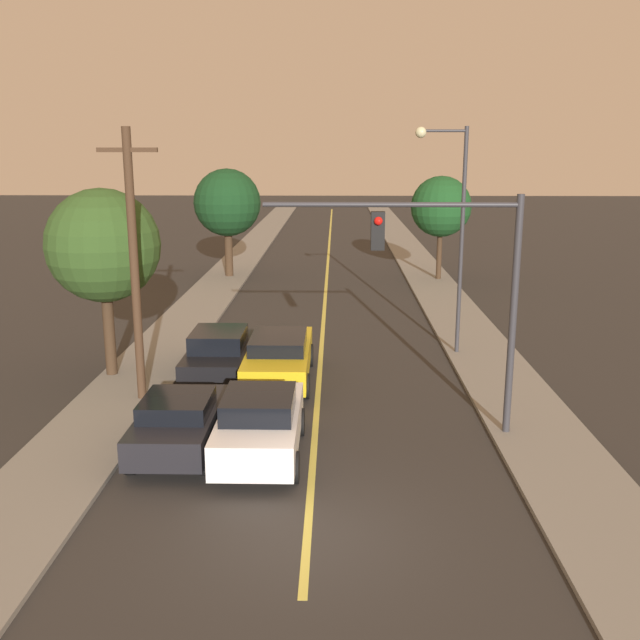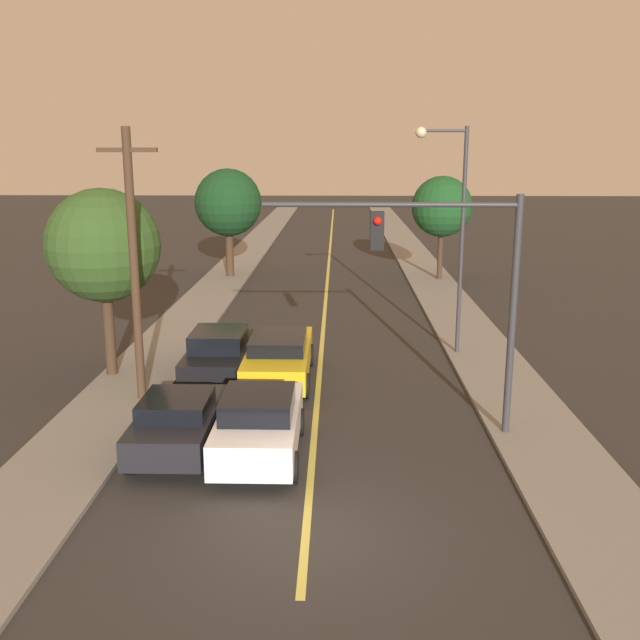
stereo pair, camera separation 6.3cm
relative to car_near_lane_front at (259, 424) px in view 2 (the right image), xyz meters
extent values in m
plane|color=#2D2B28|center=(1.23, -3.43, -0.83)|extent=(200.00, 200.00, 0.00)
cube|color=#2D2B28|center=(1.23, 32.57, -0.82)|extent=(8.77, 80.00, 0.01)
cube|color=#D1C14C|center=(1.23, 32.57, -0.82)|extent=(0.16, 76.00, 0.00)
cube|color=gray|center=(-4.41, 32.57, -0.77)|extent=(2.50, 80.00, 0.12)
cube|color=gray|center=(6.86, 32.57, -0.77)|extent=(2.50, 80.00, 0.12)
cube|color=white|center=(0.00, 0.03, -0.10)|extent=(1.80, 4.20, 0.78)
cube|color=black|center=(0.00, -0.14, 0.53)|extent=(1.59, 1.89, 0.48)
cylinder|color=black|center=(-0.86, 1.33, -0.48)|extent=(0.22, 0.69, 0.69)
cylinder|color=black|center=(0.86, 1.33, -0.48)|extent=(0.22, 0.69, 0.69)
cylinder|color=black|center=(-0.86, -1.27, -0.48)|extent=(0.22, 0.69, 0.69)
cylinder|color=black|center=(0.86, -1.27, -0.48)|extent=(0.22, 0.69, 0.69)
cube|color=gold|center=(0.00, 5.62, -0.09)|extent=(1.86, 5.11, 0.73)
cube|color=black|center=(0.00, 5.41, 0.48)|extent=(1.64, 2.30, 0.41)
cylinder|color=black|center=(-0.89, 7.20, -0.46)|extent=(0.22, 0.74, 0.74)
cylinder|color=black|center=(0.89, 7.20, -0.46)|extent=(0.22, 0.74, 0.74)
cylinder|color=black|center=(-0.89, 4.04, -0.46)|extent=(0.22, 0.74, 0.74)
cylinder|color=black|center=(0.89, 4.04, -0.46)|extent=(0.22, 0.74, 0.74)
cube|color=black|center=(-1.93, 0.26, -0.14)|extent=(1.76, 3.88, 0.68)
cube|color=black|center=(-1.93, 0.11, 0.40)|extent=(1.55, 1.74, 0.40)
cylinder|color=black|center=(-2.76, 1.47, -0.48)|extent=(0.22, 0.70, 0.70)
cylinder|color=black|center=(-1.10, 1.47, -0.48)|extent=(0.22, 0.70, 0.70)
cylinder|color=black|center=(-2.76, -0.94, -0.48)|extent=(0.22, 0.70, 0.70)
cylinder|color=black|center=(-1.10, -0.94, -0.48)|extent=(0.22, 0.70, 0.70)
cube|color=black|center=(-1.93, 6.26, -0.20)|extent=(1.85, 4.47, 0.58)
cube|color=black|center=(-1.93, 6.09, 0.37)|extent=(1.62, 2.01, 0.56)
cylinder|color=black|center=(-2.81, 7.65, -0.49)|extent=(0.22, 0.69, 0.69)
cylinder|color=black|center=(-1.05, 7.65, -0.49)|extent=(0.22, 0.69, 0.69)
cylinder|color=black|center=(-2.81, 4.88, -0.49)|extent=(0.22, 0.69, 0.69)
cylinder|color=black|center=(-1.05, 4.88, -0.49)|extent=(0.22, 0.69, 0.69)
cylinder|color=#333338|center=(6.01, 1.42, 2.22)|extent=(0.18, 0.18, 5.86)
cylinder|color=#333338|center=(3.01, 1.42, 4.90)|extent=(6.00, 0.12, 0.12)
cube|color=black|center=(2.71, 1.42, 4.29)|extent=(0.32, 0.28, 0.90)
sphere|color=red|center=(2.71, 1.24, 4.54)|extent=(0.20, 0.20, 0.20)
cylinder|color=#333338|center=(5.96, 8.63, 3.09)|extent=(0.14, 0.14, 7.61)
cylinder|color=#333338|center=(5.22, 8.63, 6.75)|extent=(1.49, 0.09, 0.09)
sphere|color=beige|center=(4.48, 8.63, 6.70)|extent=(0.36, 0.36, 0.36)
cylinder|color=#422D1E|center=(-3.76, 3.68, 3.02)|extent=(0.24, 0.24, 7.46)
cube|color=#422D1E|center=(-3.76, 3.68, 6.15)|extent=(1.60, 0.12, 0.12)
cylinder|color=#3D2B1C|center=(-5.29, 5.87, 0.72)|extent=(0.34, 0.34, 2.85)
sphere|color=#2D4C1E|center=(-5.29, 5.87, 3.34)|extent=(3.43, 3.43, 3.43)
cylinder|color=#3D2B1C|center=(-4.21, 23.78, 0.67)|extent=(0.44, 0.44, 2.76)
sphere|color=#143819|center=(-4.21, 23.78, 3.34)|extent=(3.66, 3.66, 3.66)
cylinder|color=#3D2B1C|center=(7.33, 23.09, 0.68)|extent=(0.28, 0.28, 2.77)
sphere|color=#19471E|center=(7.33, 23.09, 3.19)|extent=(3.23, 3.23, 3.23)
camera|label=1|loc=(1.73, -15.38, 6.16)|focal=40.00mm
camera|label=2|loc=(1.79, -15.38, 6.16)|focal=40.00mm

